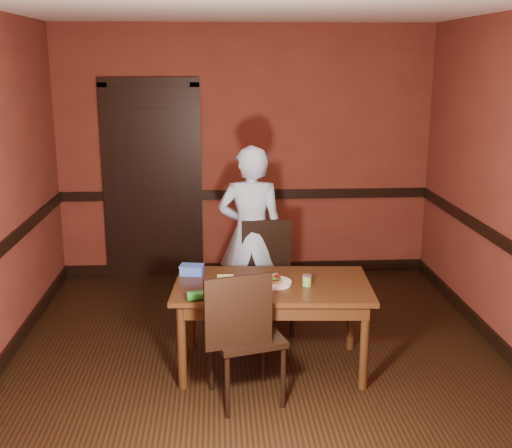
{
  "coord_description": "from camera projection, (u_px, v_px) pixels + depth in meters",
  "views": [
    {
      "loc": [
        -0.3,
        -4.6,
        2.32
      ],
      "look_at": [
        0.0,
        0.35,
        1.05
      ],
      "focal_mm": 45.0,
      "sensor_mm": 36.0,
      "label": 1
    }
  ],
  "objects": [
    {
      "name": "sandwich_plate",
      "position": [
        273.0,
        281.0,
        4.81
      ],
      "size": [
        0.29,
        0.29,
        0.07
      ],
      "rotation": [
        0.0,
        0.0,
        -0.0
      ],
      "color": "white",
      "rests_on": "dining_table"
    },
    {
      "name": "baseboard_left",
      "position": [
        1.0,
        364.0,
        4.91
      ],
      "size": [
        0.03,
        4.5,
        0.12
      ],
      "primitive_type": "cube",
      "color": "black",
      "rests_on": "ground"
    },
    {
      "name": "wall_front",
      "position": [
        296.0,
        313.0,
        2.54
      ],
      "size": [
        4.0,
        0.02,
        2.7
      ],
      "primitive_type": "cube",
      "color": "maroon",
      "rests_on": "ground"
    },
    {
      "name": "ceiling",
      "position": [
        259.0,
        3.0,
        4.38
      ],
      "size": [
        4.0,
        4.5,
        0.01
      ],
      "primitive_type": "cube",
      "color": "white",
      "rests_on": "ground"
    },
    {
      "name": "baseboard_right",
      "position": [
        505.0,
        350.0,
        5.15
      ],
      "size": [
        0.03,
        4.5,
        0.12
      ],
      "primitive_type": "cube",
      "color": "black",
      "rests_on": "ground"
    },
    {
      "name": "dado_back",
      "position": [
        245.0,
        195.0,
        6.98
      ],
      "size": [
        4.0,
        0.03,
        0.1
      ],
      "primitive_type": "cube",
      "color": "black",
      "rests_on": "ground"
    },
    {
      "name": "food_tub",
      "position": [
        192.0,
        270.0,
        5.02
      ],
      "size": [
        0.2,
        0.15,
        0.08
      ],
      "rotation": [
        0.0,
        0.0,
        -0.16
      ],
      "color": "blue",
      "rests_on": "dining_table"
    },
    {
      "name": "floor",
      "position": [
        259.0,
        364.0,
        5.05
      ],
      "size": [
        4.0,
        4.5,
        0.01
      ],
      "primitive_type": "cube",
      "color": "black",
      "rests_on": "ground"
    },
    {
      "name": "door",
      "position": [
        152.0,
        179.0,
        6.86
      ],
      "size": [
        1.05,
        0.07,
        2.2
      ],
      "color": "black",
      "rests_on": "ground"
    },
    {
      "name": "chair_near",
      "position": [
        246.0,
        334.0,
        4.42
      ],
      "size": [
        0.57,
        0.57,
        0.98
      ],
      "primitive_type": null,
      "rotation": [
        0.0,
        0.0,
        3.42
      ],
      "color": "black",
      "rests_on": "floor"
    },
    {
      "name": "dining_table",
      "position": [
        272.0,
        326.0,
        4.92
      ],
      "size": [
        1.52,
        0.92,
        0.69
      ],
      "primitive_type": "cube",
      "rotation": [
        0.0,
        0.0,
        -0.06
      ],
      "color": "#341C0D",
      "rests_on": "floor"
    },
    {
      "name": "sauce_jar",
      "position": [
        307.0,
        280.0,
        4.77
      ],
      "size": [
        0.07,
        0.07,
        0.08
      ],
      "rotation": [
        0.0,
        0.0,
        -0.33
      ],
      "color": "#5F8D3D",
      "rests_on": "dining_table"
    },
    {
      "name": "baseboard_back",
      "position": [
        246.0,
        268.0,
        7.19
      ],
      "size": [
        4.0,
        0.03,
        0.12
      ],
      "primitive_type": "cube",
      "color": "black",
      "rests_on": "ground"
    },
    {
      "name": "chair_far",
      "position": [
        267.0,
        279.0,
        5.58
      ],
      "size": [
        0.47,
        0.47,
        0.95
      ],
      "primitive_type": null,
      "rotation": [
        0.0,
        0.0,
        0.06
      ],
      "color": "black",
      "rests_on": "floor"
    },
    {
      "name": "wall_back",
      "position": [
        245.0,
        153.0,
        6.89
      ],
      "size": [
        4.0,
        0.02,
        2.7
      ],
      "primitive_type": "cube",
      "color": "maroon",
      "rests_on": "ground"
    },
    {
      "name": "cheese_saucer",
      "position": [
        225.0,
        280.0,
        4.84
      ],
      "size": [
        0.16,
        0.16,
        0.05
      ],
      "rotation": [
        0.0,
        0.0,
        0.17
      ],
      "color": "white",
      "rests_on": "dining_table"
    },
    {
      "name": "wrapped_veg",
      "position": [
        204.0,
        295.0,
        4.5
      ],
      "size": [
        0.26,
        0.14,
        0.07
      ],
      "primitive_type": "cylinder",
      "rotation": [
        0.0,
        1.57,
        0.28
      ],
      "color": "#17501A",
      "rests_on": "dining_table"
    },
    {
      "name": "person",
      "position": [
        251.0,
        234.0,
        5.76
      ],
      "size": [
        0.61,
        0.42,
        1.61
      ],
      "primitive_type": "imported",
      "rotation": [
        0.0,
        0.0,
        3.08
      ],
      "color": "#A6C7E2",
      "rests_on": "floor"
    }
  ]
}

